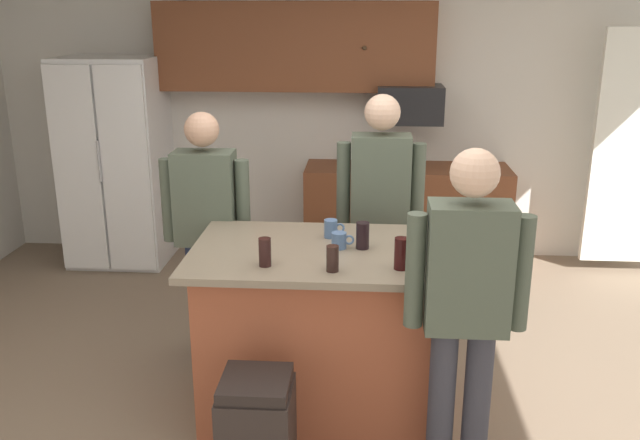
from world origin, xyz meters
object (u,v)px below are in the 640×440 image
object	(u,v)px
mug_ceramic_white	(340,240)
mug_blue_stoneware	(331,229)
refrigerator	(116,162)
glass_short_whisky	(333,259)
microwave_over_range	(410,104)
trash_bin	(257,435)
kitchen_island	(316,328)
person_elder_center	(380,206)
glass_dark_ale	(363,236)
tumbler_amber	(265,252)
person_guest_right	(206,221)
person_host_foreground	(466,299)
glass_pilsner	(401,254)

from	to	relation	value
mug_ceramic_white	mug_blue_stoneware	distance (m)	0.19
refrigerator	glass_short_whisky	xyz separation A→B (m)	(2.08, -2.63, 0.12)
microwave_over_range	trash_bin	xyz separation A→B (m)	(-0.85, -3.19, -1.15)
kitchen_island	trash_bin	bearing A→B (deg)	-106.48
kitchen_island	mug_blue_stoneware	bearing A→B (deg)	70.66
person_elder_center	glass_dark_ale	world-z (taller)	person_elder_center
mug_blue_stoneware	microwave_over_range	bearing A→B (deg)	76.01
trash_bin	glass_dark_ale	bearing A→B (deg)	58.65
refrigerator	trash_bin	distance (m)	3.59
tumbler_amber	mug_ceramic_white	bearing A→B (deg)	38.62
kitchen_island	person_elder_center	distance (m)	1.00
microwave_over_range	person_guest_right	world-z (taller)	person_guest_right
microwave_over_range	trash_bin	bearing A→B (deg)	-104.94
microwave_over_range	person_guest_right	size ratio (longest dim) A/B	0.34
refrigerator	tumbler_amber	world-z (taller)	refrigerator
person_elder_center	mug_ceramic_white	size ratio (longest dim) A/B	13.82
person_guest_right	refrigerator	bearing A→B (deg)	162.73
person_guest_right	glass_short_whisky	xyz separation A→B (m)	(0.86, -0.90, 0.10)
tumbler_amber	trash_bin	bearing A→B (deg)	-87.99
person_host_foreground	person_guest_right	bearing A→B (deg)	0.34
kitchen_island	person_elder_center	bearing A→B (deg)	65.17
microwave_over_range	mug_ceramic_white	size ratio (longest dim) A/B	4.47
mug_ceramic_white	glass_pilsner	world-z (taller)	glass_pilsner
mug_ceramic_white	tumbler_amber	xyz separation A→B (m)	(-0.37, -0.29, 0.03)
person_elder_center	trash_bin	distance (m)	1.78
person_guest_right	glass_dark_ale	world-z (taller)	person_guest_right
glass_dark_ale	person_host_foreground	bearing A→B (deg)	-51.39
person_guest_right	mug_ceramic_white	size ratio (longest dim) A/B	13.08
kitchen_island	glass_dark_ale	distance (m)	0.61
kitchen_island	refrigerator	bearing A→B (deg)	130.50
refrigerator	glass_dark_ale	xyz separation A→B (m)	(2.23, -2.28, 0.13)
mug_ceramic_white	glass_dark_ale	world-z (taller)	glass_dark_ale
kitchen_island	tumbler_amber	world-z (taller)	tumbler_amber
person_guest_right	trash_bin	xyz separation A→B (m)	(0.52, -1.33, -0.64)
glass_pilsner	tumbler_amber	world-z (taller)	glass_pilsner
refrigerator	kitchen_island	bearing A→B (deg)	-49.50
refrigerator	person_host_foreground	world-z (taller)	refrigerator
mug_ceramic_white	mug_blue_stoneware	xyz separation A→B (m)	(-0.06, 0.18, 0.01)
microwave_over_range	glass_short_whisky	xyz separation A→B (m)	(-0.52, -2.75, -0.41)
mug_blue_stoneware	trash_bin	xyz separation A→B (m)	(-0.30, -0.96, -0.73)
mug_blue_stoneware	glass_pilsner	size ratio (longest dim) A/B	0.72
person_host_foreground	glass_dark_ale	distance (m)	0.78
person_elder_center	mug_blue_stoneware	world-z (taller)	person_elder_center
person_host_foreground	person_elder_center	world-z (taller)	person_elder_center
person_elder_center	glass_pilsner	distance (m)	1.05
kitchen_island	mug_blue_stoneware	xyz separation A→B (m)	(0.07, 0.20, 0.54)
person_host_foreground	glass_short_whisky	xyz separation A→B (m)	(-0.63, 0.26, 0.08)
person_guest_right	glass_dark_ale	distance (m)	1.15
person_elder_center	glass_dark_ale	distance (m)	0.76
kitchen_island	glass_short_whisky	bearing A→B (deg)	-71.61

